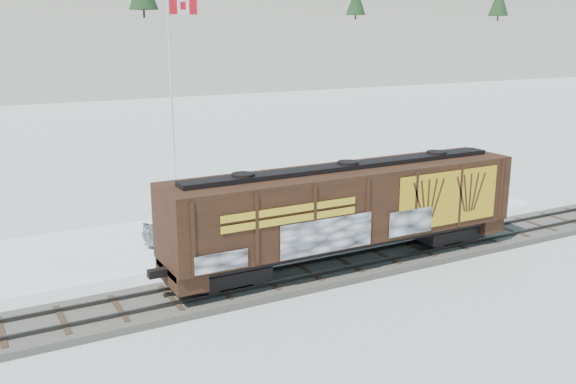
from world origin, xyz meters
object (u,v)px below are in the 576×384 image
flagpole (174,124)px  car_silver (187,227)px  hopper_railcar (347,207)px  car_dark (389,198)px  car_white (312,213)px

flagpole → car_silver: flagpole is taller
hopper_railcar → car_silver: hopper_railcar is taller
hopper_railcar → car_dark: hopper_railcar is taller
car_silver → car_dark: 12.47m
hopper_railcar → flagpole: (-2.30, 15.75, 1.80)m
hopper_railcar → flagpole: bearing=98.3°
car_dark → flagpole: bearing=42.9°
car_silver → car_dark: car_silver is taller
car_dark → hopper_railcar: bearing=127.0°
car_silver → car_white: 6.79m
hopper_railcar → car_dark: 10.43m
hopper_railcar → car_white: 6.70m
car_white → hopper_railcar: bearing=-179.8°
hopper_railcar → flagpole: 16.02m
hopper_railcar → car_white: size_ratio=3.60×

